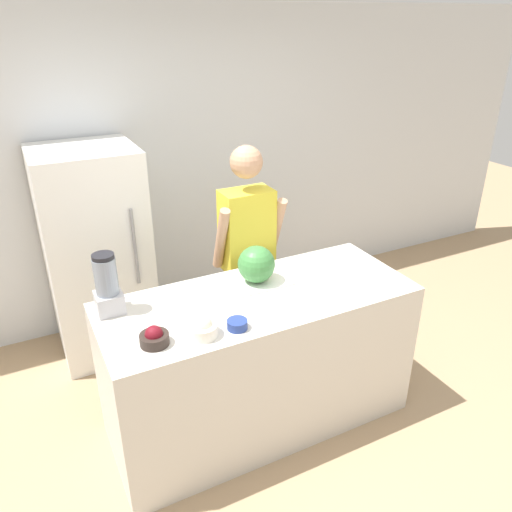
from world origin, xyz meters
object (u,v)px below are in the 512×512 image
bowl_cherries (154,337)px  bowl_small_blue (237,324)px  person (247,258)px  blender (107,286)px  watermelon (256,264)px  refrigerator (97,255)px  bowl_cream (202,328)px

bowl_cherries → bowl_small_blue: bowl_cherries is taller
person → blender: person is taller
watermelon → bowl_small_blue: bearing=-128.3°
refrigerator → person: 1.18m
person → watermelon: 0.53m
watermelon → bowl_cream: size_ratio=1.37×
watermelon → person: bearing=70.8°
bowl_cherries → bowl_cream: (0.25, -0.04, 0.01)m
bowl_cherries → person: bearing=41.2°
person → bowl_small_blue: size_ratio=15.34×
bowl_cream → bowl_small_blue: (0.19, -0.03, -0.02)m
bowl_cream → blender: blender is taller
refrigerator → bowl_cream: 1.59m
bowl_cream → bowl_small_blue: bowl_cream is taller
watermelon → bowl_small_blue: size_ratio=2.09×
refrigerator → person: size_ratio=0.96×
person → blender: (-1.06, -0.39, 0.23)m
refrigerator → bowl_cherries: (0.02, -1.52, 0.17)m
bowl_small_blue → blender: 0.76m
watermelon → blender: blender is taller
refrigerator → watermelon: 1.43m
bowl_cherries → refrigerator: bearing=90.7°
bowl_cherries → bowl_cream: size_ratio=0.89×
bowl_cream → bowl_small_blue: 0.20m
blender → bowl_cherries: bearing=-72.4°
person → bowl_cherries: (-0.92, -0.81, 0.10)m
bowl_cream → blender: size_ratio=0.47×
watermelon → bowl_cream: watermelon is taller
person → bowl_small_blue: 1.00m
watermelon → blender: (-0.90, 0.07, 0.04)m
watermelon → bowl_small_blue: watermelon is taller
bowl_small_blue → blender: blender is taller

